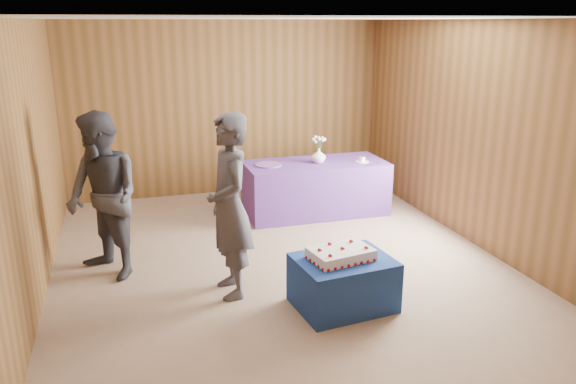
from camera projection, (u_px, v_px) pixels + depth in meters
name	position (u px, v px, depth m)	size (l,w,h in m)	color
ground	(279.00, 263.00, 6.47)	(6.00, 6.00, 0.00)	gray
room_shell	(279.00, 107.00, 5.94)	(5.04, 6.04, 2.72)	brown
cake_table	(343.00, 283.00, 5.43)	(0.90, 0.70, 0.50)	navy
serving_table	(315.00, 188.00, 8.07)	(2.00, 0.90, 0.75)	#533592
sheet_cake	(341.00, 254.00, 5.33)	(0.66, 0.51, 0.14)	white
vase	(319.00, 156.00, 7.92)	(0.20, 0.20, 0.21)	white
flower_spray	(319.00, 139.00, 7.85)	(0.21, 0.20, 0.16)	#356729
platter	(268.00, 165.00, 7.79)	(0.37, 0.37, 0.02)	#7653A6
plate	(362.00, 161.00, 8.00)	(0.20, 0.20, 0.01)	white
cake_slice	(362.00, 159.00, 7.99)	(0.09, 0.08, 0.08)	white
knife	(373.00, 164.00, 7.85)	(0.26, 0.02, 0.00)	silver
guest_left	(230.00, 207.00, 5.51)	(0.68, 0.44, 1.85)	#3C3B46
guest_right	(103.00, 197.00, 5.91)	(0.87, 0.68, 1.80)	#353540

